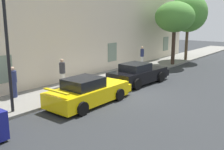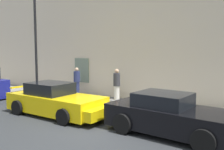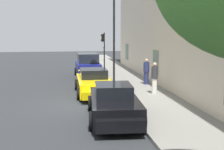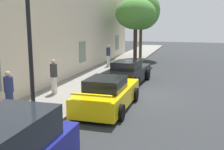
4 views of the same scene
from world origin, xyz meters
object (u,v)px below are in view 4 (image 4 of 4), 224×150
(sportscar_red_lead, at_px, (109,94))
(pedestrian_strolling, at_px, (108,55))
(street_lamp, at_px, (39,4))
(pedestrian_bystander, at_px, (54,76))
(tree_far_end, at_px, (141,11))
(sportscar_yellow_flank, at_px, (129,72))
(tree_near_kerb, at_px, (136,14))
(pedestrian_admiring, at_px, (9,91))

(sportscar_red_lead, distance_m, pedestrian_strolling, 10.70)
(street_lamp, distance_m, pedestrian_bystander, 5.81)
(tree_far_end, relative_size, pedestrian_strolling, 3.75)
(sportscar_red_lead, xyz_separation_m, pedestrian_bystander, (0.97, 3.24, 0.43))
(sportscar_yellow_flank, distance_m, pedestrian_strolling, 5.77)
(sportscar_red_lead, height_order, tree_far_end, tree_far_end)
(pedestrian_strolling, bearing_deg, tree_near_kerb, -33.30)
(sportscar_red_lead, height_order, tree_near_kerb, tree_near_kerb)
(tree_far_end, height_order, street_lamp, tree_far_end)
(street_lamp, bearing_deg, sportscar_yellow_flank, -6.25)
(sportscar_red_lead, height_order, pedestrian_bystander, pedestrian_bystander)
(tree_far_end, bearing_deg, street_lamp, -178.87)
(tree_near_kerb, bearing_deg, pedestrian_strolling, 146.70)
(tree_far_end, bearing_deg, pedestrian_bystander, 174.04)
(sportscar_red_lead, bearing_deg, pedestrian_strolling, 17.50)
(tree_far_end, height_order, pedestrian_admiring, tree_far_end)
(tree_near_kerb, bearing_deg, street_lamp, -179.18)
(sportscar_red_lead, bearing_deg, sportscar_yellow_flank, 3.48)
(street_lamp, relative_size, pedestrian_admiring, 3.64)
(tree_far_end, distance_m, street_lamp, 19.64)
(sportscar_yellow_flank, relative_size, pedestrian_strolling, 2.79)
(sportscar_red_lead, relative_size, street_lamp, 0.81)
(tree_near_kerb, relative_size, street_lamp, 0.93)
(sportscar_yellow_flank, xyz_separation_m, pedestrian_strolling, (4.97, 2.90, 0.43))
(sportscar_yellow_flank, distance_m, pedestrian_bystander, 5.19)
(pedestrian_strolling, bearing_deg, tree_far_end, -14.56)
(street_lamp, height_order, pedestrian_admiring, street_lamp)
(pedestrian_admiring, bearing_deg, street_lamp, -118.59)
(pedestrian_admiring, bearing_deg, pedestrian_strolling, -1.83)
(sportscar_red_lead, distance_m, tree_far_end, 16.85)
(tree_far_end, bearing_deg, tree_near_kerb, -177.41)
(pedestrian_admiring, bearing_deg, pedestrian_bystander, -6.74)
(tree_near_kerb, bearing_deg, sportscar_red_lead, -173.33)
(sportscar_red_lead, distance_m, tree_near_kerb, 13.46)
(tree_far_end, distance_m, pedestrian_bystander, 15.80)
(sportscar_yellow_flank, distance_m, pedestrian_admiring, 8.07)
(sportscar_red_lead, xyz_separation_m, tree_near_kerb, (12.82, 1.50, 3.82))
(pedestrian_bystander, bearing_deg, sportscar_yellow_flank, -34.47)
(pedestrian_bystander, bearing_deg, street_lamp, -155.68)
(sportscar_red_lead, xyz_separation_m, tree_far_end, (16.22, 1.65, 4.24))
(sportscar_yellow_flank, bearing_deg, sportscar_red_lead, -176.52)
(tree_near_kerb, distance_m, tree_far_end, 3.43)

